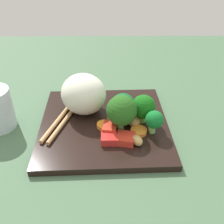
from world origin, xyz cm
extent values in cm
cube|color=#446546|center=(0.00, 0.00, -1.00)|extent=(110.00, 110.00, 2.00)
cube|color=black|center=(0.00, 0.00, 0.65)|extent=(25.84, 25.84, 1.30)
ellipsoid|color=silver|center=(-3.89, -4.17, 5.45)|extent=(12.55, 12.68, 8.31)
cylinder|color=#78BA56|center=(2.66, 3.00, 2.67)|extent=(2.24, 2.17, 2.89)
sphere|color=#24581B|center=(2.60, 3.28, 5.83)|extent=(5.64, 5.64, 5.64)
cylinder|color=#80C060|center=(3.28, 8.96, 2.35)|extent=(1.54, 1.77, 2.28)
sphere|color=#136D29|center=(3.45, 9.25, 4.37)|extent=(3.37, 3.37, 3.37)
cylinder|color=#5D974A|center=(-0.57, 3.73, 2.14)|extent=(2.74, 2.72, 1.91)
sphere|color=#125825|center=(-0.84, 3.71, 4.55)|extent=(4.98, 4.98, 4.98)
cylinder|color=#7EBE4D|center=(0.13, 7.54, 2.40)|extent=(1.98, 1.95, 2.26)
sphere|color=#135C14|center=(-0.07, 7.59, 4.87)|extent=(4.69, 4.69, 4.69)
cylinder|color=orange|center=(-1.86, 8.23, 1.57)|extent=(4.31, 4.31, 0.54)
cylinder|color=orange|center=(1.55, -0.33, 1.67)|extent=(3.55, 3.55, 0.74)
cylinder|color=orange|center=(3.37, 6.56, 1.66)|extent=(4.35, 4.35, 0.74)
cube|color=red|center=(5.92, 3.96, 2.00)|extent=(3.67, 3.72, 1.41)
cube|color=red|center=(3.38, 1.12, 2.22)|extent=(3.49, 2.92, 1.85)
cube|color=red|center=(5.85, 0.97, 2.01)|extent=(2.82, 2.86, 1.42)
cube|color=red|center=(-1.85, 5.37, 2.00)|extent=(3.33, 3.34, 1.41)
ellipsoid|color=tan|center=(6.63, 5.96, 2.18)|extent=(2.95, 2.69, 1.78)
ellipsoid|color=#B09146|center=(0.37, 1.86, 2.24)|extent=(3.76, 3.51, 1.88)
ellipsoid|color=#B68748|center=(1.15, 5.79, 2.38)|extent=(3.50, 3.36, 2.17)
cylinder|color=tan|center=(-4.52, -7.77, 1.70)|extent=(22.20, 7.58, 0.80)
cylinder|color=tan|center=(-4.12, -6.48, 1.70)|extent=(22.20, 7.58, 0.80)
camera|label=1|loc=(41.60, 1.25, 32.74)|focal=41.99mm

